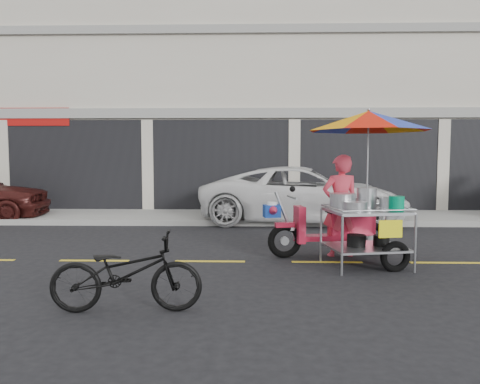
{
  "coord_description": "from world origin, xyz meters",
  "views": [
    {
      "loc": [
        -1.27,
        -7.87,
        1.81
      ],
      "look_at": [
        -1.5,
        0.6,
        1.15
      ],
      "focal_mm": 35.0,
      "sensor_mm": 36.0,
      "label": 1
    }
  ],
  "objects": [
    {
      "name": "ground",
      "position": [
        0.0,
        0.0,
        0.0
      ],
      "size": [
        90.0,
        90.0,
        0.0
      ],
      "primitive_type": "plane",
      "color": "black"
    },
    {
      "name": "sidewalk",
      "position": [
        0.0,
        5.5,
        0.07
      ],
      "size": [
        45.0,
        3.0,
        0.15
      ],
      "primitive_type": "cube",
      "color": "gray",
      "rests_on": "ground"
    },
    {
      "name": "shophouse_block",
      "position": [
        2.82,
        10.59,
        4.24
      ],
      "size": [
        36.0,
        8.11,
        10.4
      ],
      "color": "beige",
      "rests_on": "ground"
    },
    {
      "name": "centerline",
      "position": [
        0.0,
        0.0,
        0.0
      ],
      "size": [
        42.0,
        0.1,
        0.01
      ],
      "primitive_type": "cube",
      "color": "gold",
      "rests_on": "ground"
    },
    {
      "name": "white_pickup",
      "position": [
        0.09,
        4.7,
        0.76
      ],
      "size": [
        5.72,
        3.16,
        1.52
      ],
      "primitive_type": "imported",
      "rotation": [
        0.0,
        0.0,
        1.45
      ],
      "color": "white",
      "rests_on": "ground"
    },
    {
      "name": "near_bicycle",
      "position": [
        -2.73,
        -2.6,
        0.46
      ],
      "size": [
        1.79,
        0.74,
        0.92
      ],
      "primitive_type": "imported",
      "rotation": [
        0.0,
        0.0,
        1.64
      ],
      "color": "black",
      "rests_on": "ground"
    },
    {
      "name": "food_vendor_rig",
      "position": [
        0.47,
        0.04,
        1.63
      ],
      "size": [
        2.86,
        2.32,
        2.6
      ],
      "rotation": [
        0.0,
        0.0,
        0.19
      ],
      "color": "black",
      "rests_on": "ground"
    }
  ]
}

